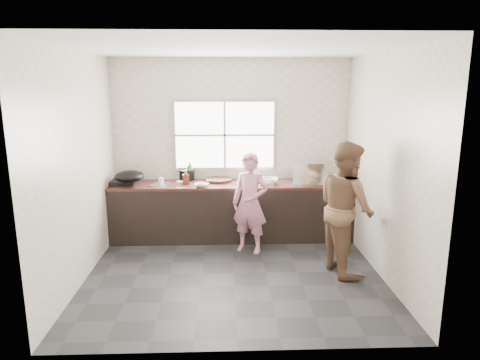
{
  "coord_description": "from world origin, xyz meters",
  "views": [
    {
      "loc": [
        -0.11,
        -4.96,
        2.29
      ],
      "look_at": [
        0.1,
        0.65,
        1.05
      ],
      "focal_mm": 32.0,
      "sensor_mm": 36.0,
      "label": 1
    }
  ],
  "objects_px": {
    "cutting_board": "(219,180)",
    "burner": "(122,181)",
    "bottle_brown_tall": "(186,177)",
    "dish_rack": "(307,173)",
    "bowl_mince": "(202,185)",
    "bowl_crabs": "(269,181)",
    "woman": "(250,206)",
    "person_side": "(346,208)",
    "bottle_brown_short": "(184,175)",
    "pot_lid_right": "(163,184)",
    "wok": "(130,176)",
    "glass_jar": "(161,181)",
    "black_pot": "(187,175)",
    "pot_lid_left": "(158,186)",
    "bottle_green": "(190,170)",
    "plate_food": "(183,181)",
    "bowl_held": "(259,181)"
  },
  "relations": [
    {
      "from": "cutting_board",
      "to": "burner",
      "type": "height_order",
      "value": "burner"
    },
    {
      "from": "burner",
      "to": "bottle_brown_tall",
      "type": "bearing_deg",
      "value": -4.36
    },
    {
      "from": "bowl_crabs",
      "to": "glass_jar",
      "type": "distance_m",
      "value": 1.6
    },
    {
      "from": "cutting_board",
      "to": "dish_rack",
      "type": "height_order",
      "value": "dish_rack"
    },
    {
      "from": "bowl_mince",
      "to": "bottle_brown_tall",
      "type": "relative_size",
      "value": 0.97
    },
    {
      "from": "woman",
      "to": "burner",
      "type": "relative_size",
      "value": 3.68
    },
    {
      "from": "wok",
      "to": "glass_jar",
      "type": "bearing_deg",
      "value": 7.28
    },
    {
      "from": "bowl_mince",
      "to": "burner",
      "type": "xyz_separation_m",
      "value": [
        -1.21,
        0.27,
        0.0
      ]
    },
    {
      "from": "cutting_board",
      "to": "bottle_green",
      "type": "bearing_deg",
      "value": 169.0
    },
    {
      "from": "woman",
      "to": "bowl_mince",
      "type": "bearing_deg",
      "value": 178.22
    },
    {
      "from": "pot_lid_right",
      "to": "dish_rack",
      "type": "bearing_deg",
      "value": -1.92
    },
    {
      "from": "woman",
      "to": "bowl_crabs",
      "type": "relative_size",
      "value": 5.96
    },
    {
      "from": "person_side",
      "to": "bowl_held",
      "type": "bearing_deg",
      "value": 25.57
    },
    {
      "from": "pot_lid_left",
      "to": "wok",
      "type": "bearing_deg",
      "value": 175.48
    },
    {
      "from": "woman",
      "to": "glass_jar",
      "type": "bearing_deg",
      "value": -176.35
    },
    {
      "from": "bowl_crabs",
      "to": "bottle_green",
      "type": "height_order",
      "value": "bottle_green"
    },
    {
      "from": "woman",
      "to": "glass_jar",
      "type": "xyz_separation_m",
      "value": [
        -1.29,
        0.5,
        0.26
      ]
    },
    {
      "from": "bowl_mince",
      "to": "black_pot",
      "type": "bearing_deg",
      "value": 119.38
    },
    {
      "from": "bowl_crabs",
      "to": "dish_rack",
      "type": "bearing_deg",
      "value": -2.67
    },
    {
      "from": "burner",
      "to": "woman",
      "type": "bearing_deg",
      "value": -17.92
    },
    {
      "from": "bowl_held",
      "to": "black_pot",
      "type": "relative_size",
      "value": 0.9
    },
    {
      "from": "bowl_mince",
      "to": "bowl_crabs",
      "type": "height_order",
      "value": "bowl_crabs"
    },
    {
      "from": "cutting_board",
      "to": "bowl_held",
      "type": "distance_m",
      "value": 0.62
    },
    {
      "from": "cutting_board",
      "to": "wok",
      "type": "xyz_separation_m",
      "value": [
        -1.3,
        -0.25,
        0.12
      ]
    },
    {
      "from": "plate_food",
      "to": "pot_lid_left",
      "type": "height_order",
      "value": "plate_food"
    },
    {
      "from": "bowl_held",
      "to": "pot_lid_right",
      "type": "xyz_separation_m",
      "value": [
        -1.43,
        -0.0,
        -0.03
      ]
    },
    {
      "from": "person_side",
      "to": "bottle_brown_short",
      "type": "relative_size",
      "value": 10.47
    },
    {
      "from": "person_side",
      "to": "bottle_green",
      "type": "bearing_deg",
      "value": 41.18
    },
    {
      "from": "black_pot",
      "to": "bottle_brown_short",
      "type": "height_order",
      "value": "black_pot"
    },
    {
      "from": "bottle_brown_tall",
      "to": "bowl_mince",
      "type": "bearing_deg",
      "value": -38.77
    },
    {
      "from": "bowl_held",
      "to": "black_pot",
      "type": "xyz_separation_m",
      "value": [
        -1.09,
        0.24,
        0.05
      ]
    },
    {
      "from": "bowl_crabs",
      "to": "pot_lid_right",
      "type": "xyz_separation_m",
      "value": [
        -1.58,
        0.05,
        -0.03
      ]
    },
    {
      "from": "cutting_board",
      "to": "burner",
      "type": "bearing_deg",
      "value": -176.74
    },
    {
      "from": "bowl_held",
      "to": "glass_jar",
      "type": "distance_m",
      "value": 1.45
    },
    {
      "from": "dish_rack",
      "to": "pot_lid_right",
      "type": "distance_m",
      "value": 2.15
    },
    {
      "from": "bottle_brown_tall",
      "to": "dish_rack",
      "type": "distance_m",
      "value": 1.8
    },
    {
      "from": "pot_lid_left",
      "to": "pot_lid_right",
      "type": "relative_size",
      "value": 1.09
    },
    {
      "from": "bowl_held",
      "to": "bottle_brown_short",
      "type": "distance_m",
      "value": 1.16
    },
    {
      "from": "cutting_board",
      "to": "bottle_brown_short",
      "type": "distance_m",
      "value": 0.55
    },
    {
      "from": "cutting_board",
      "to": "pot_lid_right",
      "type": "relative_size",
      "value": 1.72
    },
    {
      "from": "bottle_green",
      "to": "pot_lid_left",
      "type": "xyz_separation_m",
      "value": [
        -0.43,
        -0.37,
        -0.16
      ]
    },
    {
      "from": "bottle_green",
      "to": "bottle_brown_tall",
      "type": "height_order",
      "value": "bottle_green"
    },
    {
      "from": "person_side",
      "to": "wok",
      "type": "height_order",
      "value": "person_side"
    },
    {
      "from": "burner",
      "to": "plate_food",
      "type": "bearing_deg",
      "value": 3.24
    },
    {
      "from": "bottle_brown_tall",
      "to": "dish_rack",
      "type": "height_order",
      "value": "dish_rack"
    },
    {
      "from": "black_pot",
      "to": "burner",
      "type": "relative_size",
      "value": 0.65
    },
    {
      "from": "woman",
      "to": "bottle_brown_short",
      "type": "distance_m",
      "value": 1.28
    },
    {
      "from": "bowl_mince",
      "to": "black_pot",
      "type": "relative_size",
      "value": 0.82
    },
    {
      "from": "glass_jar",
      "to": "black_pot",
      "type": "bearing_deg",
      "value": 38.35
    },
    {
      "from": "wok",
      "to": "pot_lid_left",
      "type": "xyz_separation_m",
      "value": [
        0.42,
        -0.03,
        -0.14
      ]
    }
  ]
}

